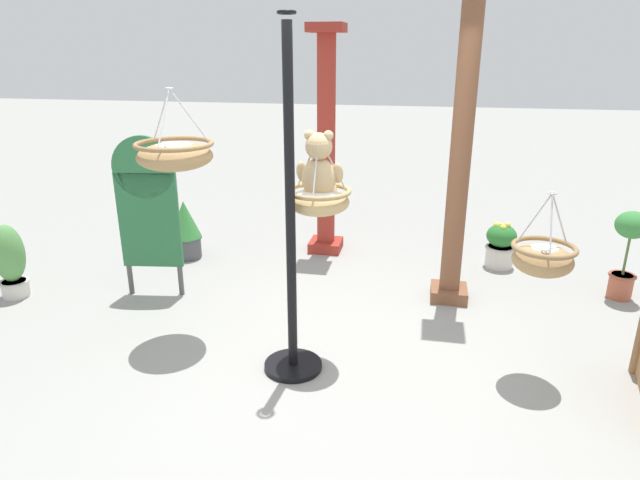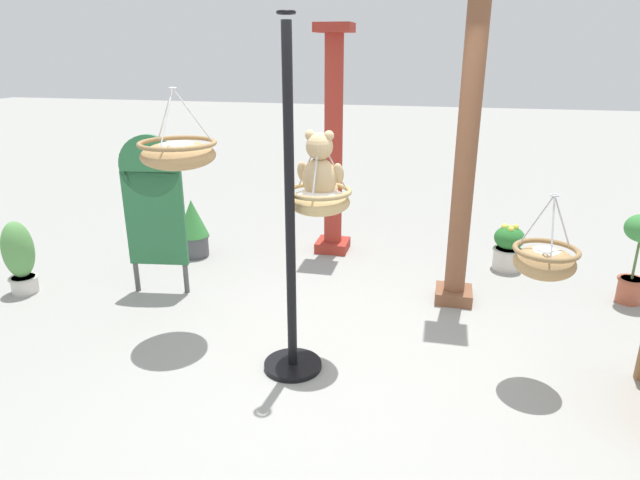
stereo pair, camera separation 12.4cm
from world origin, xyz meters
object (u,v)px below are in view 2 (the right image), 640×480
(display_pole_central, at_px, (291,271))
(hanging_basket_right_low, at_px, (545,261))
(teddy_bear, at_px, (320,170))
(greenhouse_pillar_right, at_px, (466,150))
(hanging_basket_left_high, at_px, (178,153))
(potted_plant_tall_leafy, at_px, (508,247))
(greenhouse_pillar_left, at_px, (333,148))
(hanging_basket_with_teddy, at_px, (319,200))
(potted_plant_flowering_red, at_px, (19,257))
(potted_plant_bushy_green, at_px, (193,228))
(display_sign_board, at_px, (153,202))
(potted_plant_fern_front, at_px, (637,252))

(display_pole_central, bearing_deg, hanging_basket_right_low, 8.23)
(teddy_bear, bearing_deg, greenhouse_pillar_right, 48.93)
(hanging_basket_left_high, bearing_deg, potted_plant_tall_leafy, 36.39)
(hanging_basket_right_low, height_order, potted_plant_tall_leafy, hanging_basket_right_low)
(greenhouse_pillar_left, bearing_deg, greenhouse_pillar_right, -38.01)
(display_pole_central, height_order, greenhouse_pillar_left, greenhouse_pillar_left)
(hanging_basket_with_teddy, bearing_deg, hanging_basket_right_low, 0.05)
(potted_plant_flowering_red, relative_size, potted_plant_bushy_green, 1.09)
(potted_plant_tall_leafy, relative_size, display_sign_board, 0.34)
(potted_plant_fern_front, bearing_deg, hanging_basket_with_teddy, -149.82)
(hanging_basket_right_low, relative_size, potted_plant_bushy_green, 0.88)
(greenhouse_pillar_left, height_order, potted_plant_tall_leafy, greenhouse_pillar_left)
(teddy_bear, bearing_deg, greenhouse_pillar_left, 99.07)
(display_pole_central, relative_size, teddy_bear, 5.08)
(hanging_basket_right_low, height_order, display_sign_board, display_sign_board)
(hanging_basket_left_high, height_order, greenhouse_pillar_left, greenhouse_pillar_left)
(greenhouse_pillar_right, bearing_deg, display_sign_board, -171.21)
(hanging_basket_with_teddy, distance_m, hanging_basket_right_low, 1.62)
(teddy_bear, bearing_deg, display_pole_central, -118.73)
(potted_plant_bushy_green, relative_size, display_sign_board, 0.43)
(greenhouse_pillar_right, xyz_separation_m, potted_plant_bushy_green, (-2.96, 0.56, -1.12))
(hanging_basket_left_high, relative_size, greenhouse_pillar_right, 0.20)
(greenhouse_pillar_right, bearing_deg, potted_plant_fern_front, 11.52)
(greenhouse_pillar_left, height_order, display_sign_board, greenhouse_pillar_left)
(display_sign_board, bearing_deg, potted_plant_tall_leafy, 22.07)
(greenhouse_pillar_right, distance_m, potted_plant_tall_leafy, 1.63)
(potted_plant_fern_front, bearing_deg, teddy_bear, -150.20)
(potted_plant_bushy_green, bearing_deg, hanging_basket_left_high, -65.43)
(potted_plant_fern_front, distance_m, potted_plant_bushy_green, 4.61)
(hanging_basket_left_high, height_order, potted_plant_fern_front, hanging_basket_left_high)
(teddy_bear, xyz_separation_m, potted_plant_tall_leafy, (1.62, 2.15, -1.23))
(hanging_basket_with_teddy, distance_m, greenhouse_pillar_left, 2.37)
(hanging_basket_left_high, relative_size, potted_plant_flowering_red, 0.84)
(potted_plant_bushy_green, bearing_deg, hanging_basket_right_low, -27.10)
(hanging_basket_with_teddy, height_order, potted_plant_bushy_green, hanging_basket_with_teddy)
(display_pole_central, bearing_deg, greenhouse_pillar_left, 94.85)
(potted_plant_fern_front, bearing_deg, display_sign_board, -170.21)
(hanging_basket_with_teddy, distance_m, potted_plant_fern_front, 3.20)
(hanging_basket_with_teddy, xyz_separation_m, greenhouse_pillar_right, (1.05, 1.23, 0.19))
(greenhouse_pillar_left, bearing_deg, hanging_basket_left_high, -109.51)
(display_pole_central, relative_size, display_sign_board, 1.61)
(hanging_basket_with_teddy, height_order, hanging_basket_left_high, hanging_basket_left_high)
(greenhouse_pillar_left, xyz_separation_m, potted_plant_tall_leafy, (1.99, -0.17, -0.98))
(display_sign_board, bearing_deg, hanging_basket_right_low, -13.11)
(teddy_bear, distance_m, potted_plant_tall_leafy, 2.96)
(greenhouse_pillar_right, xyz_separation_m, potted_plant_tall_leafy, (0.57, 0.95, -1.21))
(teddy_bear, distance_m, hanging_basket_right_low, 1.68)
(greenhouse_pillar_left, relative_size, potted_plant_flowering_red, 3.47)
(hanging_basket_with_teddy, height_order, potted_plant_tall_leafy, hanging_basket_with_teddy)
(potted_plant_fern_front, bearing_deg, potted_plant_bushy_green, 177.14)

